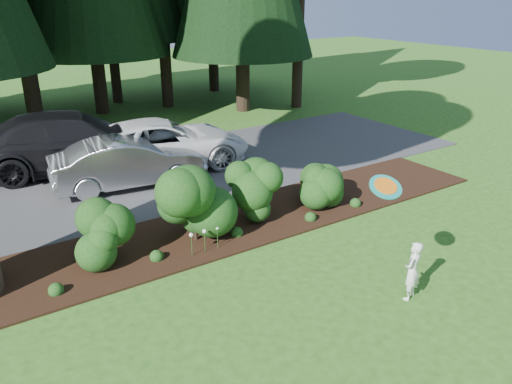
{
  "coord_description": "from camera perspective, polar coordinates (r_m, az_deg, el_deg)",
  "views": [
    {
      "loc": [
        -4.47,
        -5.81,
        5.08
      ],
      "look_at": [
        0.7,
        1.99,
        1.3
      ],
      "focal_mm": 35.0,
      "sensor_mm": 36.0,
      "label": 1
    }
  ],
  "objects": [
    {
      "name": "driveway",
      "position": [
        14.92,
        -14.06,
        1.47
      ],
      "size": [
        22.0,
        6.0,
        0.03
      ],
      "primitive_type": "cube",
      "color": "#38383A",
      "rests_on": "ground"
    },
    {
      "name": "child",
      "position": [
        9.2,
        17.42,
        -8.59
      ],
      "size": [
        0.47,
        0.4,
        1.11
      ],
      "primitive_type": "imported",
      "rotation": [
        0.0,
        0.0,
        3.52
      ],
      "color": "white",
      "rests_on": "ground"
    },
    {
      "name": "lily_cluster",
      "position": [
        10.29,
        -5.92,
        -4.6
      ],
      "size": [
        0.69,
        0.09,
        0.57
      ],
      "color": "#144214",
      "rests_on": "ground"
    },
    {
      "name": "car_white_suv",
      "position": [
        15.51,
        -10.61,
        5.46
      ],
      "size": [
        5.64,
        3.38,
        1.47
      ],
      "primitive_type": "imported",
      "rotation": [
        0.0,
        0.0,
        1.38
      ],
      "color": "white",
      "rests_on": "driveway"
    },
    {
      "name": "car_silver_wagon",
      "position": [
        14.15,
        -14.39,
        3.29
      ],
      "size": [
        4.25,
        1.9,
        1.36
      ],
      "primitive_type": "imported",
      "rotation": [
        0.0,
        0.0,
        1.46
      ],
      "color": "#A8A8AD",
      "rests_on": "driveway"
    },
    {
      "name": "frisbee",
      "position": [
        7.58,
        14.59,
        0.59
      ],
      "size": [
        0.52,
        0.46,
        0.29
      ],
      "color": "#18847B",
      "rests_on": "ground"
    },
    {
      "name": "mulch_bed",
      "position": [
        11.3,
        -6.51,
        -4.74
      ],
      "size": [
        16.0,
        2.5,
        0.05
      ],
      "primitive_type": "cube",
      "color": "black",
      "rests_on": "ground"
    },
    {
      "name": "shrub_row",
      "position": [
        11.21,
        -2.93,
        -0.42
      ],
      "size": [
        6.53,
        1.6,
        1.61
      ],
      "color": "#144214",
      "rests_on": "ground"
    },
    {
      "name": "car_dark_suv",
      "position": [
        15.95,
        -20.07,
        5.46
      ],
      "size": [
        6.38,
        3.61,
        1.74
      ],
      "primitive_type": "imported",
      "rotation": [
        0.0,
        0.0,
        1.37
      ],
      "color": "black",
      "rests_on": "driveway"
    },
    {
      "name": "ground",
      "position": [
        8.92,
        3.42,
        -12.77
      ],
      "size": [
        80.0,
        80.0,
        0.0
      ],
      "primitive_type": "plane",
      "color": "#2C5718",
      "rests_on": "ground"
    }
  ]
}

